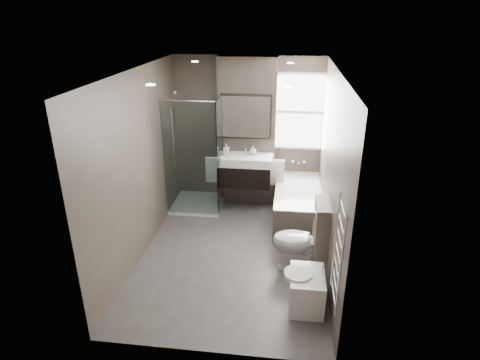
% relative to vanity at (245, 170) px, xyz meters
% --- Properties ---
extents(room, '(2.70, 3.90, 2.70)m').
position_rel_vanity_xyz_m(room, '(0.00, -1.43, 0.56)').
color(room, '#504C49').
rests_on(room, ground).
extents(vanity_pier, '(1.00, 0.25, 2.60)m').
position_rel_vanity_xyz_m(vanity_pier, '(0.00, 0.35, 0.56)').
color(vanity_pier, '#4E453D').
rests_on(vanity_pier, ground).
extents(vanity, '(0.95, 0.47, 0.66)m').
position_rel_vanity_xyz_m(vanity, '(0.00, 0.00, 0.00)').
color(vanity, black).
rests_on(vanity, vanity_pier).
extents(mirror_cabinet, '(0.86, 0.08, 0.76)m').
position_rel_vanity_xyz_m(mirror_cabinet, '(0.00, 0.19, 0.89)').
color(mirror_cabinet, black).
rests_on(mirror_cabinet, vanity_pier).
extents(towel_left, '(0.24, 0.06, 0.44)m').
position_rel_vanity_xyz_m(towel_left, '(-0.56, -0.02, -0.02)').
color(towel_left, silver).
rests_on(towel_left, vanity_pier).
extents(towel_right, '(0.24, 0.06, 0.44)m').
position_rel_vanity_xyz_m(towel_right, '(0.56, -0.02, -0.02)').
color(towel_right, silver).
rests_on(towel_right, vanity_pier).
extents(shower_enclosure, '(0.90, 0.90, 2.00)m').
position_rel_vanity_xyz_m(shower_enclosure, '(-0.75, -0.08, -0.25)').
color(shower_enclosure, white).
rests_on(shower_enclosure, ground).
extents(bathtub, '(0.75, 1.60, 0.57)m').
position_rel_vanity_xyz_m(bathtub, '(0.92, -0.33, -0.43)').
color(bathtub, '#4E453D').
rests_on(bathtub, ground).
extents(window, '(0.98, 0.06, 1.33)m').
position_rel_vanity_xyz_m(window, '(0.90, 0.45, 0.93)').
color(window, white).
rests_on(window, room).
extents(toilet, '(0.79, 0.45, 0.80)m').
position_rel_vanity_xyz_m(toilet, '(0.97, -1.68, -0.34)').
color(toilet, white).
rests_on(toilet, ground).
extents(cistern_box, '(0.19, 0.55, 1.00)m').
position_rel_vanity_xyz_m(cistern_box, '(1.21, -1.68, -0.24)').
color(cistern_box, '#4E453D').
rests_on(cistern_box, ground).
extents(bidet, '(0.48, 0.55, 0.57)m').
position_rel_vanity_xyz_m(bidet, '(1.01, -2.47, -0.51)').
color(bidet, white).
rests_on(bidet, ground).
extents(towel_radiator, '(0.03, 0.49, 1.10)m').
position_rel_vanity_xyz_m(towel_radiator, '(1.25, -3.03, 0.38)').
color(towel_radiator, silver).
rests_on(towel_radiator, room).
extents(soap_bottle_a, '(0.09, 0.09, 0.20)m').
position_rel_vanity_xyz_m(soap_bottle_a, '(-0.31, -0.02, 0.36)').
color(soap_bottle_a, white).
rests_on(soap_bottle_a, vanity).
extents(soap_bottle_b, '(0.12, 0.12, 0.15)m').
position_rel_vanity_xyz_m(soap_bottle_b, '(0.13, 0.08, 0.34)').
color(soap_bottle_b, white).
rests_on(soap_bottle_b, vanity).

